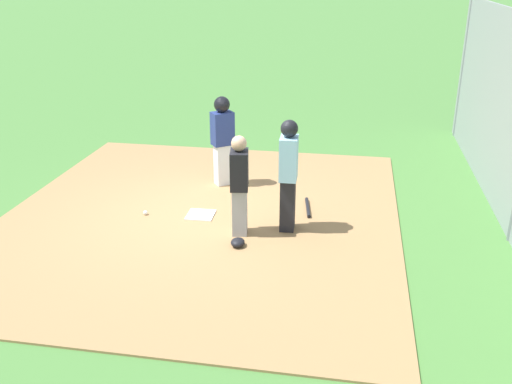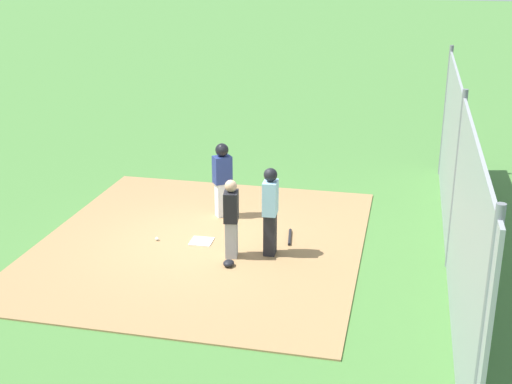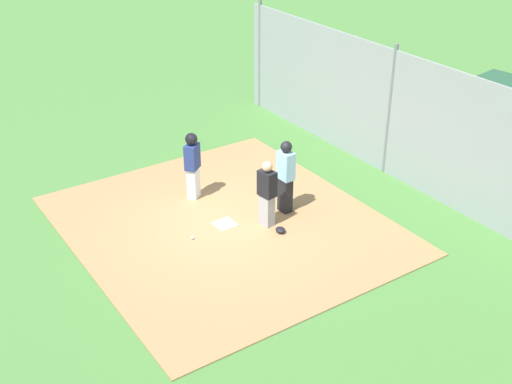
% 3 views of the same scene
% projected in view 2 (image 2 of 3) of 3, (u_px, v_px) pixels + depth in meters
% --- Properties ---
extents(ground_plane, '(140.00, 140.00, 0.00)m').
position_uv_depth(ground_plane, '(202.00, 243.00, 13.89)').
color(ground_plane, '#477A38').
extents(dirt_infield, '(7.20, 6.40, 0.03)m').
position_uv_depth(dirt_infield, '(202.00, 242.00, 13.89)').
color(dirt_infield, '#9E774C').
rests_on(dirt_infield, ground_plane).
extents(home_plate, '(0.46, 0.46, 0.02)m').
position_uv_depth(home_plate, '(202.00, 241.00, 13.88)').
color(home_plate, white).
rests_on(home_plate, dirt_infield).
extents(catcher, '(0.42, 0.32, 1.55)m').
position_uv_depth(catcher, '(231.00, 218.00, 12.98)').
color(catcher, '#9E9EA3').
rests_on(catcher, dirt_infield).
extents(umpire, '(0.39, 0.27, 1.74)m').
position_uv_depth(umpire, '(270.00, 210.00, 13.04)').
color(umpire, black).
rests_on(umpire, dirt_infield).
extents(runner, '(0.44, 0.46, 1.66)m').
position_uv_depth(runner, '(222.00, 175.00, 14.92)').
color(runner, silver).
rests_on(runner, dirt_infield).
extents(baseball_bat, '(0.76, 0.17, 0.06)m').
position_uv_depth(baseball_bat, '(290.00, 237.00, 14.03)').
color(baseball_bat, black).
rests_on(baseball_bat, dirt_infield).
extents(catcher_mask, '(0.24, 0.20, 0.12)m').
position_uv_depth(catcher_mask, '(229.00, 263.00, 12.81)').
color(catcher_mask, black).
rests_on(catcher_mask, dirt_infield).
extents(baseball, '(0.07, 0.07, 0.07)m').
position_uv_depth(baseball, '(157.00, 239.00, 13.93)').
color(baseball, white).
rests_on(baseball, dirt_infield).
extents(backstop_fence, '(12.00, 0.10, 3.35)m').
position_uv_depth(backstop_fence, '(456.00, 185.00, 12.35)').
color(backstop_fence, '#93999E').
rests_on(backstop_fence, ground_plane).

